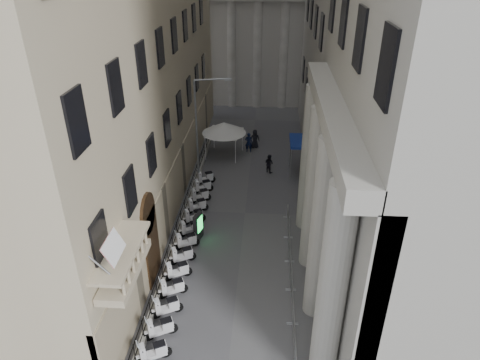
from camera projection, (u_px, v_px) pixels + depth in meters
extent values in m
cylinder|color=silver|center=(205.00, 149.00, 38.63)|extent=(0.06, 0.06, 2.20)
cylinder|color=silver|center=(236.00, 150.00, 38.46)|extent=(0.06, 0.06, 2.20)
cylinder|color=silver|center=(209.00, 137.00, 41.08)|extent=(0.06, 0.06, 2.20)
cylinder|color=silver|center=(239.00, 138.00, 40.91)|extent=(0.06, 0.06, 2.20)
cube|color=silver|center=(222.00, 132.00, 39.22)|extent=(3.00, 3.00, 0.12)
cone|color=silver|center=(222.00, 127.00, 38.98)|extent=(4.01, 4.01, 1.00)
cylinder|color=gray|center=(197.00, 136.00, 32.95)|extent=(0.16, 0.16, 8.69)
cylinder|color=gray|center=(212.00, 79.00, 31.04)|extent=(2.57, 0.69, 0.12)
cube|color=gray|center=(228.00, 79.00, 31.22)|extent=(0.58, 0.35, 0.16)
cube|color=black|center=(198.00, 226.00, 28.16)|extent=(0.53, 0.95, 1.93)
cube|color=#19E54C|center=(200.00, 224.00, 28.01)|extent=(0.24, 0.67, 1.07)
imported|color=black|center=(249.00, 142.00, 40.27)|extent=(0.71, 0.47, 1.92)
imported|color=black|center=(269.00, 163.00, 36.69)|extent=(1.01, 0.99, 1.64)
imported|color=black|center=(255.00, 139.00, 41.11)|extent=(0.96, 0.69, 1.84)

